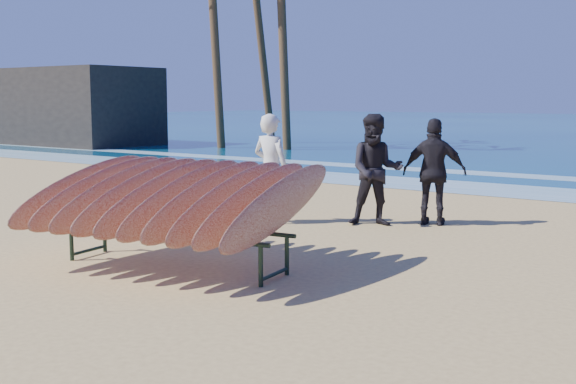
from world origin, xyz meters
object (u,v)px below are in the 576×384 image
object	(u,v)px
surfboard_rack	(174,198)
person_white	(271,169)
person_dark_a	(376,170)
building	(73,107)
person_dark_b	(434,172)

from	to	relation	value
surfboard_rack	person_white	bearing A→B (deg)	98.99
person_white	person_dark_a	bearing A→B (deg)	-153.51
surfboard_rack	person_white	world-z (taller)	person_white
surfboard_rack	building	size ratio (longest dim) A/B	0.43
building	surfboard_rack	bearing A→B (deg)	-35.45
person_dark_a	building	distance (m)	25.56
person_dark_b	surfboard_rack	bearing A→B (deg)	56.38
person_dark_b	building	size ratio (longest dim) A/B	0.23
building	person_white	bearing A→B (deg)	-30.24
surfboard_rack	person_dark_a	xyz separation A→B (m)	(0.60, 4.29, 0.04)
person_white	person_dark_a	size ratio (longest dim) A/B	1.00
person_white	surfboard_rack	bearing A→B (deg)	106.66
person_white	person_dark_b	distance (m)	2.84
surfboard_rack	person_dark_a	size ratio (longest dim) A/B	1.82
surfboard_rack	person_dark_b	bearing A→B (deg)	66.51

